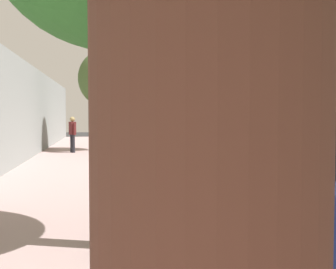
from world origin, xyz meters
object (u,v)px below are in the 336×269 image
Objects in this scene: bicycle_at_curb at (151,157)px; pedestrian_on_phone at (72,132)px; parked_sedan_tan_mid at (190,158)px; street_tree_near_cyclist at (105,79)px; parked_pickup_green_nearest at (143,132)px; parked_sedan_silver_second at (151,141)px; cyclist_with_backpack at (144,137)px; parked_suv_dark_blue_far at (271,179)px.

pedestrian_on_phone is (3.19, -5.43, 0.72)m from bicycle_at_curb.
pedestrian_on_phone is at bearing -67.23° from parked_sedan_tan_mid.
street_tree_near_cyclist is 2.95× the size of pedestrian_on_phone.
parked_sedan_silver_second is at bearing 87.70° from parked_pickup_green_nearest.
parked_sedan_silver_second reaches higher than bicycle_at_curb.
pedestrian_on_phone reaches higher than bicycle_at_curb.
cyclist_with_backpack is at bearing 103.01° from street_tree_near_cyclist.
parked_sedan_silver_second is 4.35m from street_tree_near_cyclist.
parked_suv_dark_blue_far is 2.64× the size of cyclist_with_backpack.
parked_pickup_green_nearest is 6.66m from pedestrian_on_phone.
cyclist_with_backpack is at bearing -63.90° from bicycle_at_curb.
parked_pickup_green_nearest is 5.73m from street_tree_near_cyclist.
pedestrian_on_phone is at bearing -59.18° from cyclist_with_backpack.
parked_suv_dark_blue_far reaches higher than cyclist_with_backpack.
parked_suv_dark_blue_far reaches higher than parked_sedan_tan_mid.
parked_sedan_tan_mid is 2.57× the size of pedestrian_on_phone.
parked_pickup_green_nearest is 1.13× the size of parked_suv_dark_blue_far.
parked_sedan_tan_mid is at bearing -90.03° from parked_suv_dark_blue_far.
cyclist_with_backpack is (0.90, -10.06, 0.08)m from parked_suv_dark_blue_far.
parked_pickup_green_nearest is at bearing -90.18° from parked_sedan_tan_mid.
parked_sedan_silver_second is 2.47× the size of cyclist_with_backpack.
bicycle_at_curb is (0.68, -3.80, -0.36)m from parked_sedan_tan_mid.
parked_sedan_silver_second is 3.92m from pedestrian_on_phone.
bicycle_at_curb is at bearing 116.10° from cyclist_with_backpack.
street_tree_near_cyclist is (1.38, -5.97, 2.64)m from cyclist_with_backpack.
parked_pickup_green_nearest is 3.09× the size of pedestrian_on_phone.
parked_suv_dark_blue_far is 9.65m from bicycle_at_curb.
pedestrian_on_phone is at bearing -21.01° from parked_sedan_silver_second.
street_tree_near_cyclist reaches higher than parked_sedan_silver_second.
bicycle_at_curb is at bearing -85.94° from parked_suv_dark_blue_far.
parked_sedan_tan_mid is at bearing 91.67° from parked_sedan_silver_second.
parked_pickup_green_nearest is 10.85m from bicycle_at_curb.
parked_sedan_tan_mid is 3.88m from bicycle_at_curb.
cyclist_with_backpack is 0.35× the size of street_tree_near_cyclist.
parked_sedan_silver_second is 7.83m from parked_sedan_tan_mid.
parked_suv_dark_blue_far is at bearing 94.06° from bicycle_at_curb.
parked_pickup_green_nearest reaches higher than cyclist_with_backpack.
parked_sedan_silver_second and parked_sedan_tan_mid have the same top height.
street_tree_near_cyclist reaches higher than pedestrian_on_phone.
parked_suv_dark_blue_far reaches higher than parked_sedan_silver_second.
parked_pickup_green_nearest reaches higher than pedestrian_on_phone.
parked_suv_dark_blue_far is at bearing 95.13° from cyclist_with_backpack.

